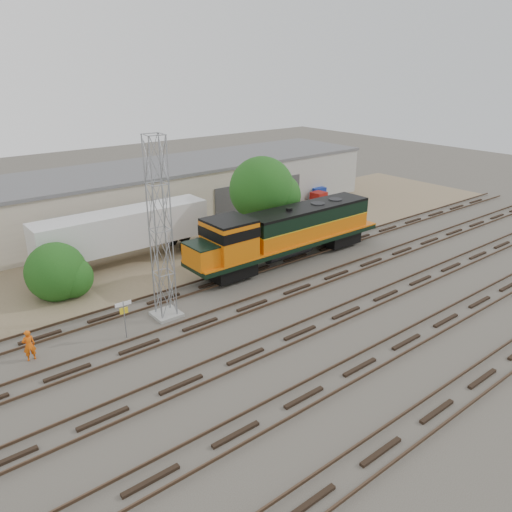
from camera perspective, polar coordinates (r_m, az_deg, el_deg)
ground at (r=31.54m, az=1.26°, el=-6.76°), size 140.00×140.00×0.00m
dirt_strip at (r=43.10m, az=-11.64°, el=0.73°), size 80.00×16.00×0.02m
tracks at (r=29.56m, az=5.04°, el=-8.73°), size 80.00×20.40×0.28m
warehouse at (r=49.30m, az=-16.18°, el=6.15°), size 58.40×10.40×5.30m
locomotive at (r=38.91m, az=3.40°, el=2.69°), size 17.77×3.12×4.27m
signal_tower at (r=29.85m, az=-10.84°, el=2.53°), size 1.64×1.64×11.15m
sign_post at (r=29.31m, az=-14.85°, el=-6.25°), size 0.95×0.09×2.33m
worker at (r=29.29m, az=-24.52°, el=-9.26°), size 0.66×0.45×1.77m
semi_trailer at (r=40.14m, az=-14.45°, el=2.94°), size 13.69×2.77×4.21m
dumpster_blue at (r=58.09m, az=6.96°, el=7.11°), size 1.79×1.71×1.50m
dumpster_red at (r=56.17m, az=7.16°, el=6.56°), size 1.62×1.53×1.40m
tree_mid at (r=35.78m, az=-21.47°, el=-1.86°), size 4.21×4.01×4.01m
tree_east at (r=42.75m, az=1.16°, el=7.44°), size 5.86×5.58×7.53m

